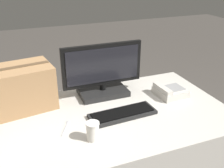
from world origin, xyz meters
TOP-DOWN VIEW (x-y plane):
  - office_desk at (0.00, 0.00)m, footprint 1.80×0.90m
  - monitor at (0.18, 0.28)m, footprint 0.57×0.23m
  - keyboard at (0.20, -0.05)m, footprint 0.43×0.17m
  - desk_phone at (0.62, 0.08)m, footprint 0.21×0.21m
  - paper_cup_right at (-0.05, -0.21)m, footprint 0.07×0.07m
  - spoon at (-0.16, -0.03)m, footprint 0.08×0.15m
  - cardboard_box at (-0.39, 0.28)m, footprint 0.47×0.34m

SIDE VIEW (x-z plane):
  - office_desk at x=0.00m, z-range 0.00..0.75m
  - spoon at x=-0.16m, z-range 0.75..0.75m
  - keyboard at x=0.20m, z-range 0.75..0.77m
  - desk_phone at x=0.62m, z-range 0.74..0.82m
  - paper_cup_right at x=-0.05m, z-range 0.75..0.85m
  - cardboard_box at x=-0.39m, z-range 0.74..1.03m
  - monitor at x=0.18m, z-range 0.71..1.09m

